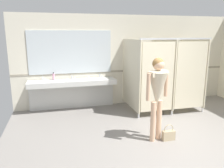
% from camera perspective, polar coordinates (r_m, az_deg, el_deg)
% --- Properties ---
extents(ground_plane, '(7.19, 6.88, 0.10)m').
position_cam_1_polar(ground_plane, '(4.79, 18.11, -15.90)').
color(ground_plane, gray).
extents(wall_back, '(7.19, 0.12, 2.75)m').
position_cam_1_polar(wall_back, '(7.15, 4.98, 6.11)').
color(wall_back, beige).
rests_on(wall_back, ground_plane).
extents(wall_back_tile_band, '(7.19, 0.01, 0.06)m').
position_cam_1_polar(wall_back_tile_band, '(7.13, 5.11, 3.44)').
color(wall_back_tile_band, '#9E937F').
rests_on(wall_back_tile_band, wall_back).
extents(vanity_counter, '(2.48, 0.54, 1.01)m').
position_cam_1_polar(vanity_counter, '(6.62, -10.01, -0.92)').
color(vanity_counter, silver).
rests_on(vanity_counter, ground_plane).
extents(mirror_panel, '(2.38, 0.02, 1.24)m').
position_cam_1_polar(mirror_panel, '(6.65, -10.49, 7.98)').
color(mirror_panel, silver).
rests_on(mirror_panel, wall_back).
extents(bathroom_stalls, '(2.03, 1.42, 2.09)m').
position_cam_1_polar(bathroom_stalls, '(6.57, 13.58, 2.69)').
color(bathroom_stalls, beige).
rests_on(bathroom_stalls, ground_plane).
extents(person_standing, '(0.56, 0.52, 1.74)m').
position_cam_1_polar(person_standing, '(4.59, 11.51, -1.22)').
color(person_standing, '#DBAD89').
rests_on(person_standing, ground_plane).
extents(handbag, '(0.27, 0.10, 0.35)m').
position_cam_1_polar(handbag, '(4.95, 14.22, -12.45)').
color(handbag, tan).
rests_on(handbag, ground_plane).
extents(soap_dispenser, '(0.07, 0.07, 0.22)m').
position_cam_1_polar(soap_dispenser, '(6.61, -14.68, 1.84)').
color(soap_dispenser, '#D899B2').
rests_on(soap_dispenser, vanity_counter).
extents(paper_cup, '(0.07, 0.07, 0.08)m').
position_cam_1_polar(paper_cup, '(6.46, -5.99, 1.46)').
color(paper_cup, white).
rests_on(paper_cup, vanity_counter).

